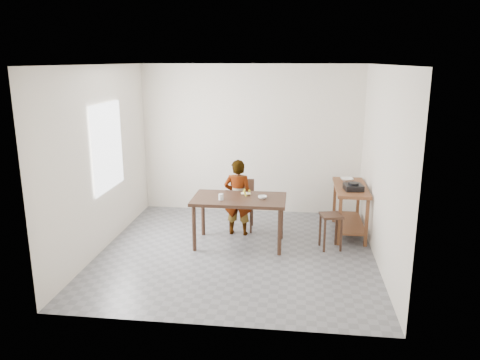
# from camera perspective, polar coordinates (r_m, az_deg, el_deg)

# --- Properties ---
(floor) EXTENTS (4.00, 4.00, 0.04)m
(floor) POSITION_cam_1_polar(r_m,az_deg,el_deg) (7.02, -0.40, -8.90)
(floor) COLOR slate
(floor) RESTS_ON ground
(ceiling) EXTENTS (4.00, 4.00, 0.04)m
(ceiling) POSITION_cam_1_polar(r_m,az_deg,el_deg) (6.45, -0.45, 14.06)
(ceiling) COLOR white
(ceiling) RESTS_ON wall_back
(wall_back) EXTENTS (4.00, 0.04, 2.70)m
(wall_back) POSITION_cam_1_polar(r_m,az_deg,el_deg) (8.57, 1.33, 4.95)
(wall_back) COLOR white
(wall_back) RESTS_ON ground
(wall_front) EXTENTS (4.00, 0.04, 2.70)m
(wall_front) POSITION_cam_1_polar(r_m,az_deg,el_deg) (4.67, -3.64, -3.18)
(wall_front) COLOR white
(wall_front) RESTS_ON ground
(wall_left) EXTENTS (0.04, 4.00, 2.70)m
(wall_left) POSITION_cam_1_polar(r_m,az_deg,el_deg) (7.15, -16.72, 2.42)
(wall_left) COLOR white
(wall_left) RESTS_ON ground
(wall_right) EXTENTS (0.04, 4.00, 2.70)m
(wall_right) POSITION_cam_1_polar(r_m,az_deg,el_deg) (6.65, 17.10, 1.54)
(wall_right) COLOR white
(wall_right) RESTS_ON ground
(window_pane) EXTENTS (0.02, 1.10, 1.30)m
(window_pane) POSITION_cam_1_polar(r_m,az_deg,el_deg) (7.28, -15.82, 3.90)
(window_pane) COLOR white
(window_pane) RESTS_ON wall_left
(dining_table) EXTENTS (1.40, 0.80, 0.75)m
(dining_table) POSITION_cam_1_polar(r_m,az_deg,el_deg) (7.16, -0.10, -5.05)
(dining_table) COLOR #372217
(dining_table) RESTS_ON floor
(prep_counter) EXTENTS (0.50, 1.20, 0.80)m
(prep_counter) POSITION_cam_1_polar(r_m,az_deg,el_deg) (7.81, 13.20, -3.56)
(prep_counter) COLOR brown
(prep_counter) RESTS_ON floor
(child) EXTENTS (0.47, 0.32, 1.24)m
(child) POSITION_cam_1_polar(r_m,az_deg,el_deg) (7.51, -0.26, -2.13)
(child) COLOR silver
(child) RESTS_ON floor
(dining_chair) EXTENTS (0.41, 0.41, 0.82)m
(dining_chair) POSITION_cam_1_polar(r_m,az_deg,el_deg) (7.79, 0.17, -3.12)
(dining_chair) COLOR #372217
(dining_chair) RESTS_ON floor
(stool) EXTENTS (0.37, 0.37, 0.54)m
(stool) POSITION_cam_1_polar(r_m,az_deg,el_deg) (7.17, 10.98, -6.18)
(stool) COLOR #372217
(stool) RESTS_ON floor
(glass_tumbler) EXTENTS (0.08, 0.08, 0.09)m
(glass_tumbler) POSITION_cam_1_polar(r_m,az_deg,el_deg) (6.93, -2.33, -2.07)
(glass_tumbler) COLOR white
(glass_tumbler) RESTS_ON dining_table
(small_bowl) EXTENTS (0.16, 0.16, 0.04)m
(small_bowl) POSITION_cam_1_polar(r_m,az_deg,el_deg) (7.00, 2.74, -2.10)
(small_bowl) COLOR white
(small_bowl) RESTS_ON dining_table
(banana) EXTENTS (0.21, 0.18, 0.06)m
(banana) POSITION_cam_1_polar(r_m,az_deg,el_deg) (7.16, 0.74, -1.63)
(banana) COLOR gold
(banana) RESTS_ON dining_table
(serving_bowl) EXTENTS (0.25, 0.25, 0.05)m
(serving_bowl) POSITION_cam_1_polar(r_m,az_deg,el_deg) (8.00, 12.90, 0.05)
(serving_bowl) COLOR white
(serving_bowl) RESTS_ON prep_counter
(gas_burner) EXTENTS (0.31, 0.31, 0.09)m
(gas_burner) POSITION_cam_1_polar(r_m,az_deg,el_deg) (7.46, 13.65, -0.86)
(gas_burner) COLOR black
(gas_burner) RESTS_ON prep_counter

